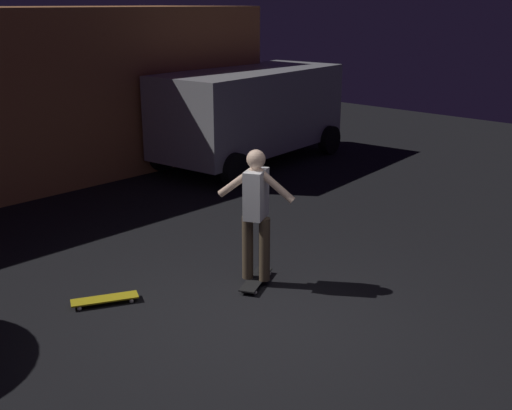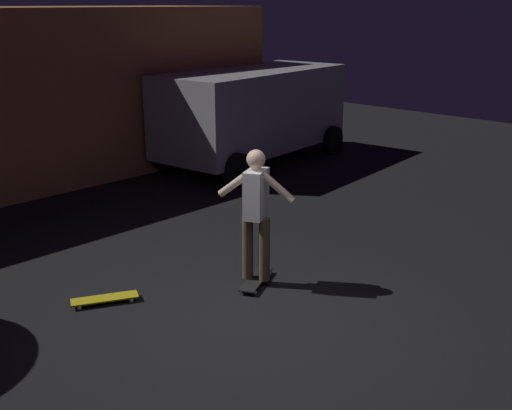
% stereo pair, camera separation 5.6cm
% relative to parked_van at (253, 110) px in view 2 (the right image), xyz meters
% --- Properties ---
extents(ground_plane, '(28.00, 28.00, 0.00)m').
position_rel_parked_van_xyz_m(ground_plane, '(-5.35, -5.22, -1.16)').
color(ground_plane, black).
extents(low_building, '(11.06, 3.65, 3.32)m').
position_rel_parked_van_xyz_m(low_building, '(-4.34, 2.65, 0.50)').
color(low_building, '#C67A47').
rests_on(low_building, ground_plane).
extents(parked_van, '(4.78, 2.63, 2.03)m').
position_rel_parked_van_xyz_m(parked_van, '(0.00, 0.00, 0.00)').
color(parked_van, '#B2B2B7').
rests_on(parked_van, ground_plane).
extents(skateboard_ridden, '(0.79, 0.52, 0.07)m').
position_rel_parked_van_xyz_m(skateboard_ridden, '(-4.64, -4.56, -1.11)').
color(skateboard_ridden, black).
rests_on(skateboard_ridden, ground_plane).
extents(skateboard_spare, '(0.78, 0.54, 0.07)m').
position_rel_parked_van_xyz_m(skateboard_spare, '(-6.27, -3.64, -1.11)').
color(skateboard_spare, gold).
rests_on(skateboard_spare, ground_plane).
extents(skater, '(0.50, 0.93, 1.67)m').
position_rel_parked_van_xyz_m(skater, '(-4.64, -4.56, -0.12)').
color(skater, brown).
rests_on(skater, skateboard_ridden).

